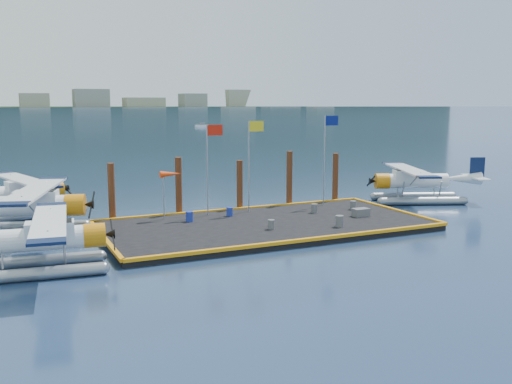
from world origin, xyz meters
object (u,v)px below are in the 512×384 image
(piling_1, at_px, (179,188))
(drum_4, at_px, (353,205))
(drum_0, at_px, (189,217))
(seaplane_a, at_px, (42,242))
(piling_2, at_px, (240,187))
(flagpole_yellow, at_px, (251,152))
(crate, at_px, (361,212))
(drum_2, at_px, (314,208))
(seaplane_c, at_px, (19,196))
(drum_5, at_px, (230,212))
(piling_4, at_px, (335,179))
(seaplane_d, at_px, (414,183))
(windsock, at_px, (170,175))
(piling_3, at_px, (289,180))
(drum_1, at_px, (340,221))
(drum_3, at_px, (271,224))
(seaplane_b, at_px, (29,209))
(flagpole_red, at_px, (210,155))
(flagpole_blue, at_px, (327,147))
(piling_0, at_px, (112,194))

(piling_1, bearing_deg, drum_4, -18.98)
(drum_0, bearing_deg, seaplane_a, -145.38)
(piling_2, bearing_deg, flagpole_yellow, -82.79)
(crate, bearing_deg, drum_2, 132.33)
(seaplane_c, distance_m, drum_4, 23.11)
(drum_5, height_order, piling_4, piling_4)
(seaplane_d, distance_m, windsock, 19.76)
(flagpole_yellow, height_order, piling_3, flagpole_yellow)
(flagpole_yellow, bearing_deg, drum_2, -31.74)
(drum_1, height_order, crate, drum_1)
(flagpole_yellow, relative_size, piling_4, 1.55)
(crate, xyz_separation_m, windsock, (-11.56, 4.64, 2.56))
(drum_3, height_order, drum_4, drum_4)
(seaplane_b, xyz_separation_m, drum_2, (17.98, -2.47, -0.94))
(drum_1, bearing_deg, seaplane_c, 143.12)
(seaplane_a, xyz_separation_m, drum_5, (12.19, 6.97, -0.77))
(flagpole_yellow, relative_size, windsock, 1.99)
(flagpole_red, relative_size, flagpole_blue, 0.92)
(seaplane_d, distance_m, piling_4, 6.42)
(drum_1, bearing_deg, piling_4, 59.12)
(drum_0, distance_m, flagpole_blue, 11.78)
(drum_5, distance_m, piling_0, 7.73)
(seaplane_b, bearing_deg, seaplane_c, -159.89)
(drum_1, bearing_deg, drum_4, 47.88)
(drum_1, xyz_separation_m, piling_1, (-7.50, 8.35, 1.36))
(flagpole_red, relative_size, piling_2, 1.58)
(flagpole_red, distance_m, windsock, 2.97)
(drum_2, distance_m, drum_5, 5.85)
(drum_3, relative_size, flagpole_yellow, 0.09)
(drum_3, bearing_deg, drum_1, -15.51)
(seaplane_a, relative_size, drum_5, 16.12)
(seaplane_a, relative_size, piling_0, 2.37)
(seaplane_a, distance_m, drum_4, 21.72)
(seaplane_c, bearing_deg, piling_0, 33.05)
(flagpole_red, relative_size, piling_1, 1.43)
(drum_2, bearing_deg, flagpole_blue, 44.45)
(drum_3, relative_size, piling_0, 0.14)
(drum_5, relative_size, piling_3, 0.14)
(drum_0, height_order, flagpole_blue, flagpole_blue)
(seaplane_b, xyz_separation_m, piling_4, (22.10, 1.40, 0.35))
(drum_3, bearing_deg, crate, 7.97)
(flagpole_yellow, distance_m, piling_3, 4.75)
(flagpole_blue, xyz_separation_m, windsock, (-11.72, 0.00, -1.46))
(drum_5, xyz_separation_m, piling_2, (1.81, 2.52, 1.21))
(piling_0, bearing_deg, piling_2, 0.00)
(flagpole_blue, bearing_deg, drum_1, -115.30)
(drum_0, relative_size, drum_1, 0.94)
(drum_1, height_order, flagpole_red, flagpole_red)
(drum_1, relative_size, flagpole_red, 0.11)
(piling_3, bearing_deg, seaplane_c, 165.64)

